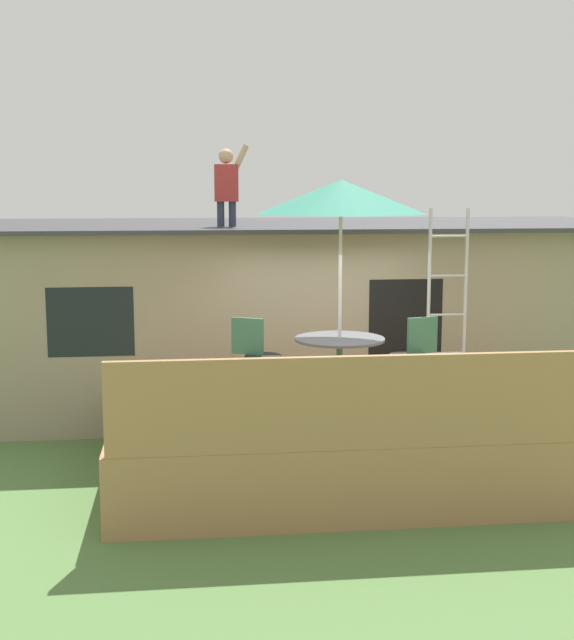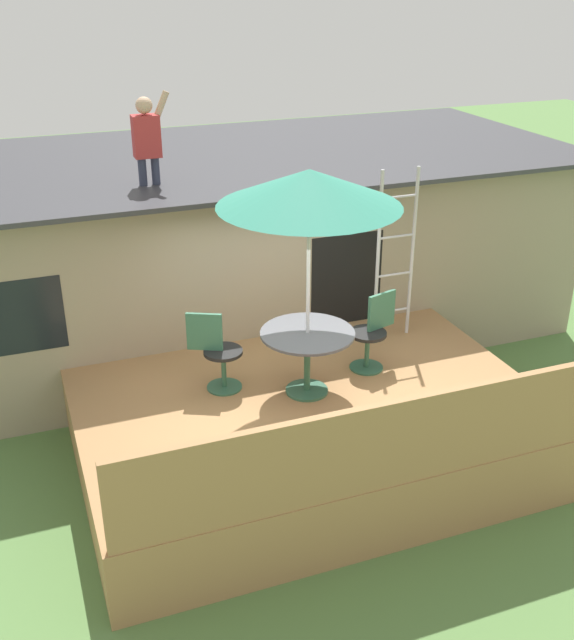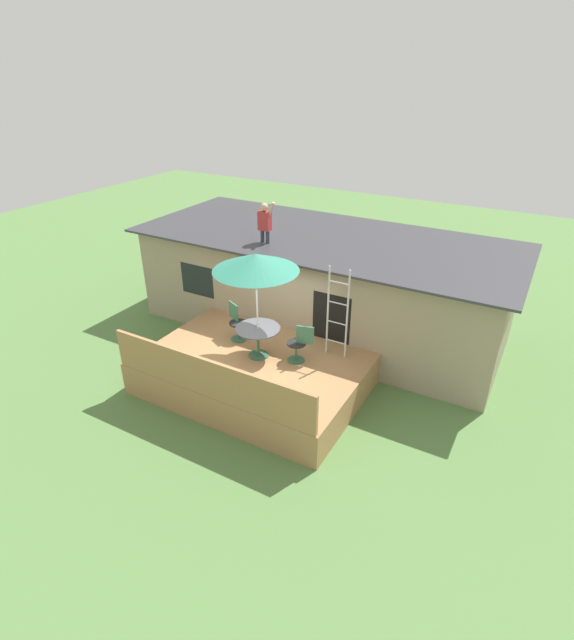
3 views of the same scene
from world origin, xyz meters
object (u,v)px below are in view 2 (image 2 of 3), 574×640
(person_figure, at_px, (147,135))
(patio_table, at_px, (307,345))
(patio_chair_right, at_px, (372,332))
(patio_umbrella, at_px, (309,188))
(step_ladder, at_px, (395,256))
(patio_chair_left, at_px, (217,352))

(person_figure, bearing_deg, patio_table, -62.73)
(patio_chair_right, bearing_deg, patio_umbrella, -0.00)
(person_figure, xyz_separation_m, patio_chair_right, (2.11, -1.99, -2.08))
(patio_table, distance_m, person_figure, 3.21)
(person_figure, relative_size, patio_chair_right, 1.21)
(patio_table, bearing_deg, step_ladder, 31.25)
(patio_table, relative_size, person_figure, 0.94)
(patio_table, bearing_deg, patio_chair_right, 16.41)
(person_figure, height_order, patio_chair_right, person_figure)
(person_figure, bearing_deg, patio_chair_right, -43.30)
(patio_table, xyz_separation_m, patio_chair_right, (0.94, 0.28, -0.13))
(patio_chair_right, bearing_deg, patio_chair_left, -21.51)
(patio_umbrella, relative_size, step_ladder, 1.15)
(step_ladder, xyz_separation_m, patio_chair_left, (-2.47, -0.50, -0.64))
(patio_chair_right, bearing_deg, step_ladder, -149.04)
(patio_table, distance_m, step_ladder, 1.89)
(patio_chair_left, distance_m, patio_chair_right, 1.86)
(patio_table, relative_size, patio_chair_right, 1.13)
(patio_umbrella, distance_m, patio_chair_left, 2.14)
(step_ladder, bearing_deg, patio_chair_right, -132.63)
(patio_table, height_order, patio_chair_right, patio_chair_right)
(person_figure, xyz_separation_m, patio_chair_left, (0.26, -1.82, -2.08))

